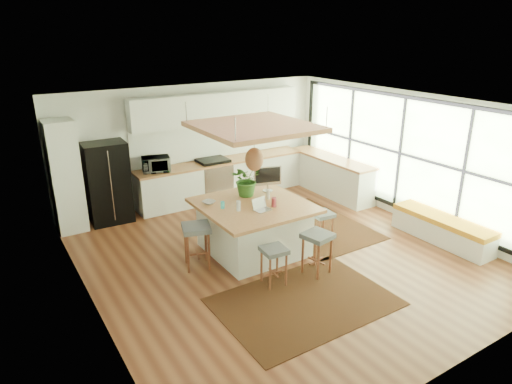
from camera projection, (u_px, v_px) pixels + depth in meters
floor at (280, 255)px, 8.25m from camera, size 7.00×7.00×0.00m
ceiling at (283, 106)px, 7.32m from camera, size 7.00×7.00×0.00m
wall_back at (195, 143)px, 10.56m from camera, size 6.50×0.00×6.50m
wall_front at (464, 272)px, 5.01m from camera, size 6.50×0.00×6.50m
wall_left at (86, 227)px, 6.15m from camera, size 0.00×7.00×7.00m
wall_right at (409, 157)px, 9.42m from camera, size 0.00×7.00×7.00m
window_wall at (408, 155)px, 9.38m from camera, size 0.10×6.20×2.60m
pantry at (65, 177)px, 8.91m from camera, size 0.55×0.60×2.25m
back_counter_base at (223, 180)px, 10.90m from camera, size 4.20×0.60×0.88m
back_counter_top at (222, 161)px, 10.74m from camera, size 4.24×0.64×0.05m
backsplash at (216, 140)px, 10.82m from camera, size 4.20×0.02×0.80m
upper_cabinets at (218, 108)px, 10.42m from camera, size 4.20×0.34×0.70m
range at (214, 179)px, 10.75m from camera, size 0.76×0.62×1.00m
right_counter_base at (331, 176)px, 11.15m from camera, size 0.60×2.50×0.88m
right_counter_top at (332, 158)px, 11.00m from camera, size 0.64×2.54×0.05m
window_bench at (442, 229)px, 8.69m from camera, size 0.52×2.00×0.50m
ceiling_panel at (254, 142)px, 7.71m from camera, size 1.86×1.86×0.80m
rug_near at (305, 302)px, 6.83m from camera, size 2.60×1.80×0.01m
rug_right at (313, 225)px, 9.45m from camera, size 1.80×2.60×0.01m
fridge at (107, 179)px, 9.39m from camera, size 0.88×0.71×1.71m
island at (254, 227)px, 8.25m from camera, size 1.85×1.85×0.93m
stool_near_left at (274, 264)px, 7.20m from camera, size 0.41×0.41×0.64m
stool_near_right at (317, 254)px, 7.52m from camera, size 0.51×0.51×0.73m
stool_right_front at (322, 226)px, 8.57m from camera, size 0.41×0.41×0.63m
stool_right_back at (285, 210)px, 9.31m from camera, size 0.49×0.49×0.68m
stool_left_side at (197, 248)px, 7.72m from camera, size 0.58×0.58×0.78m
laptop at (263, 204)px, 7.76m from camera, size 0.33×0.34×0.22m
monitor at (268, 178)px, 8.62m from camera, size 0.57×0.35×0.50m
microwave at (156, 163)px, 9.84m from camera, size 0.66×0.47×0.40m
island_plant at (246, 183)px, 8.41m from camera, size 0.79×0.82×0.50m
island_bowl at (209, 202)px, 8.08m from camera, size 0.28×0.28×0.05m
island_bottle_0 at (224, 203)px, 7.86m from camera, size 0.07×0.07×0.19m
island_bottle_1 at (238, 206)px, 7.74m from camera, size 0.07×0.07×0.19m
island_bottle_2 at (275, 201)px, 7.94m from camera, size 0.07×0.07×0.19m
island_bottle_3 at (268, 194)px, 8.27m from camera, size 0.07×0.07×0.19m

